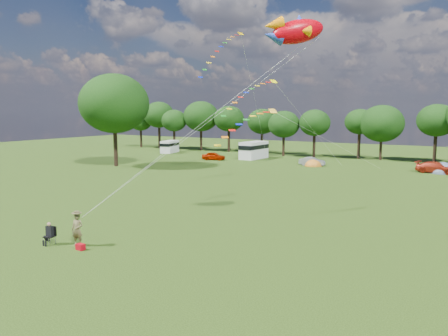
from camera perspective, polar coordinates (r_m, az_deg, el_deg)
The scene contains 17 objects.
ground_plane at distance 25.43m, azimuth -9.34°, elevation -11.04°, with size 180.00×180.00×0.00m, color black.
tree_line at distance 74.18m, azimuth 22.60°, elevation 5.64°, with size 102.98×10.98×10.27m.
big_tree at distance 65.06m, azimuth -14.15°, elevation 8.15°, with size 10.00×10.00×13.28m.
car_a at distance 71.39m, azimuth -1.36°, elevation 1.57°, with size 1.52×3.86×1.29m, color #A11C00.
car_b at distance 65.35m, azimuth 11.43°, elevation 0.85°, with size 1.32×3.53×1.24m, color gray.
car_c at distance 62.58m, azimuth 26.01°, elevation 0.04°, with size 2.05×4.88×1.46m, color #9F2812.
campervan_a at distance 84.46m, azimuth -7.10°, elevation 2.84°, with size 3.06×5.04×2.31m.
campervan_b at distance 73.36m, azimuth 3.91°, elevation 2.42°, with size 2.90×6.01×2.86m.
tent_orange at distance 64.89m, azimuth 11.58°, elevation 0.26°, with size 2.50×2.74×1.96m.
tent_greyblue at distance 63.42m, azimuth 26.58°, elevation -0.55°, with size 3.71×4.07×2.76m.
kite_flyer at distance 27.69m, azimuth -18.62°, elevation -7.64°, with size 0.73×0.48×2.00m, color brown.
camp_chair at distance 28.61m, azimuth -21.78°, elevation -7.66°, with size 0.64×0.64×1.38m.
kite_bag at distance 27.11m, azimuth -18.24°, elevation -9.75°, with size 0.50×0.33×0.36m, color #A60512.
fish_kite at distance 27.47m, azimuth 9.02°, elevation 17.21°, with size 3.60×3.50×2.13m.
streamer_kite_a at distance 54.68m, azimuth 0.01°, elevation 15.47°, with size 3.31×5.68×5.79m.
streamer_kite_b at distance 45.32m, azimuth 3.82°, elevation 9.92°, with size 4.26×4.77×3.82m.
streamer_kite_c at distance 34.01m, azimuth 3.55°, elevation 6.17°, with size 3.14×4.97×2.80m.
Camera 1 is at (15.53, -18.46, 8.06)m, focal length 35.00 mm.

